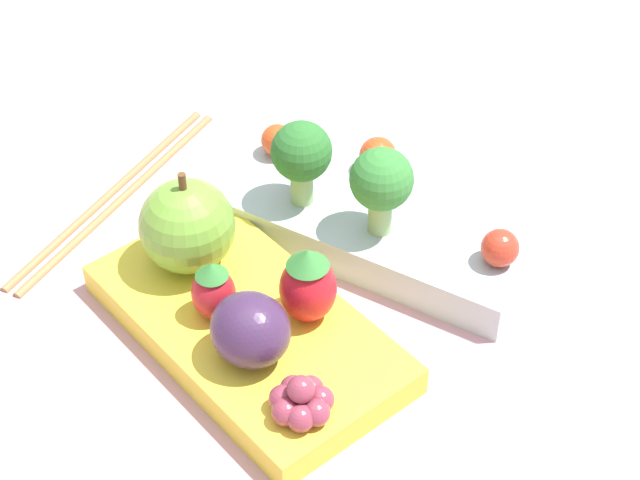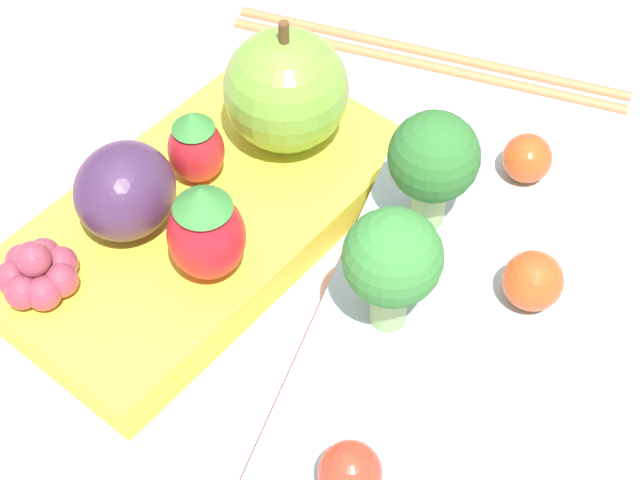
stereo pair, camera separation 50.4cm
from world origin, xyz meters
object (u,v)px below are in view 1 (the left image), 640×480
at_px(cherry_tomato_0, 277,140).
at_px(strawberry_0, 308,285).
at_px(broccoli_floret_0, 301,154).
at_px(plum, 250,330).
at_px(bento_box_savoury, 382,216).
at_px(chopsticks_pair, 115,194).
at_px(broccoli_floret_1, 381,182).
at_px(strawberry_1, 213,290).
at_px(bento_box_fruit, 251,329).
at_px(apple, 187,226).
at_px(cherry_tomato_2, 500,248).
at_px(cherry_tomato_1, 378,156).
at_px(grape_cluster, 301,401).

relative_size(cherry_tomato_0, strawberry_0, 0.44).
relative_size(broccoli_floret_0, plum, 1.27).
xyz_separation_m(bento_box_savoury, chopsticks_pair, (-0.16, -0.09, -0.01)).
xyz_separation_m(broccoli_floret_1, strawberry_1, (-0.03, -0.11, -0.02)).
relative_size(bento_box_fruit, chopsticks_pair, 0.98).
height_order(apple, plum, apple).
bearing_deg(cherry_tomato_0, cherry_tomato_2, 1.51).
xyz_separation_m(apple, strawberry_0, (0.08, 0.01, -0.00)).
bearing_deg(plum, broccoli_floret_1, 92.91).
distance_m(broccoli_floret_0, cherry_tomato_0, 0.06).
distance_m(bento_box_fruit, broccoli_floret_1, 0.11).
distance_m(cherry_tomato_1, strawberry_0, 0.13).
distance_m(bento_box_fruit, cherry_tomato_2, 0.15).
bearing_deg(bento_box_fruit, cherry_tomato_0, 125.32).
distance_m(cherry_tomato_1, apple, 0.14).
height_order(bento_box_fruit, cherry_tomato_2, cherry_tomato_2).
relative_size(broccoli_floret_0, cherry_tomato_2, 2.53).
distance_m(bento_box_fruit, chopsticks_pair, 0.16).
height_order(cherry_tomato_2, grape_cluster, cherry_tomato_2).
xyz_separation_m(strawberry_0, grape_cluster, (0.04, -0.06, -0.02)).
relative_size(cherry_tomato_1, grape_cluster, 0.71).
height_order(cherry_tomato_1, grape_cluster, cherry_tomato_1).
bearing_deg(chopsticks_pair, cherry_tomato_1, 38.96).
xyz_separation_m(cherry_tomato_1, cherry_tomato_2, (0.11, -0.02, -0.00)).
relative_size(apple, strawberry_0, 1.34).
height_order(bento_box_fruit, broccoli_floret_0, broccoli_floret_0).
bearing_deg(apple, chopsticks_pair, 165.45).
relative_size(bento_box_fruit, cherry_tomato_2, 9.02).
bearing_deg(bento_box_savoury, cherry_tomato_2, -0.92).
distance_m(bento_box_savoury, cherry_tomato_1, 0.04).
xyz_separation_m(broccoli_floret_1, cherry_tomato_1, (-0.04, 0.05, -0.02)).
bearing_deg(cherry_tomato_0, grape_cluster, -45.16).
relative_size(grape_cluster, chopsticks_pair, 0.16).
height_order(bento_box_savoury, plum, plum).
distance_m(cherry_tomato_2, grape_cluster, 0.16).
distance_m(broccoli_floret_1, strawberry_0, 0.08).
bearing_deg(broccoli_floret_1, bento_box_fruit, -97.86).
xyz_separation_m(cherry_tomato_1, grape_cluster, (0.09, -0.18, -0.01)).
bearing_deg(chopsticks_pair, cherry_tomato_0, 47.90).
height_order(bento_box_savoury, chopsticks_pair, bento_box_savoury).
distance_m(bento_box_savoury, apple, 0.13).
height_order(bento_box_fruit, grape_cluster, grape_cluster).
bearing_deg(bento_box_fruit, strawberry_1, -149.86).
bearing_deg(strawberry_0, broccoli_floret_1, 97.05).
height_order(strawberry_1, chopsticks_pair, strawberry_1).
height_order(broccoli_floret_1, apple, apple).
bearing_deg(chopsticks_pair, plum, -17.97).
relative_size(bento_box_savoury, grape_cluster, 6.50).
xyz_separation_m(broccoli_floret_1, apple, (-0.07, -0.09, -0.01)).
xyz_separation_m(strawberry_1, chopsticks_pair, (-0.14, 0.05, -0.03)).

